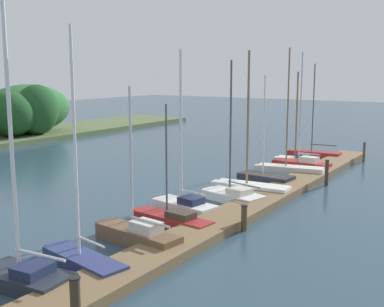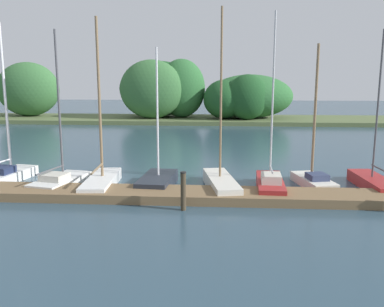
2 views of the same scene
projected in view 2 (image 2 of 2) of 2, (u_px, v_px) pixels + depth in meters
name	position (u px, v px, depth m)	size (l,w,h in m)	color
dock_pier	(67.00, 193.00, 16.64)	(30.30, 1.80, 0.35)	brown
far_shore	(131.00, 95.00, 44.31)	(59.37, 8.00, 6.72)	#56663D
sailboat_4	(9.00, 172.00, 19.18)	(1.62, 3.36, 7.09)	white
sailboat_5	(61.00, 179.00, 18.10)	(1.97, 3.44, 6.68)	white
sailboat_6	(102.00, 179.00, 17.97)	(1.34, 4.19, 7.17)	white
sailboat_7	(158.00, 180.00, 18.07)	(1.50, 3.24, 5.95)	#232833
sailboat_8	(220.00, 181.00, 17.59)	(1.69, 4.19, 7.50)	silver
sailboat_9	(270.00, 183.00, 17.38)	(1.22, 3.78, 7.32)	maroon
sailboat_10	(313.00, 177.00, 18.25)	(1.62, 3.07, 6.12)	silver
sailboat_11	(373.00, 181.00, 17.87)	(1.29, 3.87, 6.66)	maroon
mooring_piling_2	(183.00, 191.00, 14.89)	(0.22, 0.22, 1.42)	#3D3323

